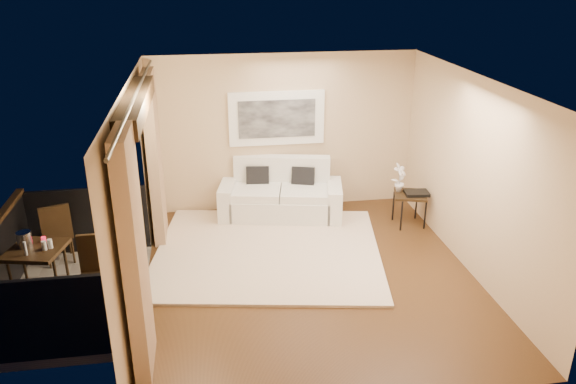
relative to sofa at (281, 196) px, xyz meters
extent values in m
plane|color=#4D3016|center=(0.11, -2.09, -0.35)|extent=(5.00, 5.00, 0.00)
plane|color=white|center=(0.11, -2.09, 2.35)|extent=(5.00, 5.00, 0.00)
plane|color=tan|center=(0.11, 0.41, 1.00)|extent=(4.50, 0.00, 4.50)
plane|color=tan|center=(0.11, -4.59, 1.00)|extent=(4.50, 0.00, 4.50)
plane|color=tan|center=(2.36, -2.09, 1.00)|extent=(0.00, 5.00, 5.00)
plane|color=tan|center=(-2.14, -0.24, 1.00)|extent=(0.00, 2.70, 2.70)
plane|color=tan|center=(-2.14, -3.94, 1.00)|extent=(0.00, 2.70, 2.70)
plane|color=tan|center=(-2.14, -2.09, 2.20)|extent=(0.00, 2.40, 2.40)
cube|color=black|center=(-2.02, -2.09, 2.17)|extent=(0.28, 2.40, 0.22)
cube|color=#605B56|center=(-3.04, -2.09, -0.41)|extent=(1.80, 2.60, 0.12)
cube|color=black|center=(-3.04, -0.82, 0.15)|extent=(1.80, 0.06, 1.00)
cube|color=black|center=(-3.04, -3.36, 0.15)|extent=(1.80, 0.06, 1.00)
cube|color=tan|center=(-2.00, -0.54, 0.97)|extent=(0.16, 0.75, 2.62)
cube|color=tan|center=(-2.00, -3.64, 0.97)|extent=(0.16, 0.75, 2.62)
cylinder|color=#4C473F|center=(-2.00, -2.09, 2.28)|extent=(0.04, 4.80, 0.04)
cube|color=white|center=(-0.01, 0.38, 1.27)|extent=(1.62, 0.05, 0.92)
cube|color=black|center=(-0.01, 0.34, 1.27)|extent=(1.30, 0.02, 0.64)
cube|color=beige|center=(-0.39, -1.32, -0.33)|extent=(3.78, 3.42, 0.04)
cube|color=white|center=(-0.01, -0.07, -0.14)|extent=(1.79, 1.18, 0.41)
cube|color=white|center=(0.05, 0.26, 0.24)|extent=(1.66, 0.53, 0.80)
cube|color=white|center=(-0.90, 0.10, -0.05)|extent=(0.40, 0.90, 0.60)
cube|color=white|center=(0.87, -0.25, -0.05)|extent=(0.40, 0.90, 0.60)
cube|color=white|center=(-0.41, -0.02, 0.13)|extent=(0.91, 0.91, 0.14)
cube|color=white|center=(0.37, -0.18, 0.13)|extent=(0.91, 0.91, 0.14)
cube|color=black|center=(-0.38, 0.20, 0.29)|extent=(0.41, 0.22, 0.40)
cube|color=black|center=(0.39, 0.05, 0.29)|extent=(0.43, 0.29, 0.40)
cube|color=black|center=(2.04, -0.69, 0.19)|extent=(0.63, 0.63, 0.04)
cylinder|color=black|center=(1.84, -0.89, -0.09)|extent=(0.03, 0.03, 0.51)
cylinder|color=black|center=(2.24, -0.89, -0.09)|extent=(0.03, 0.03, 0.51)
cylinder|color=black|center=(1.84, -0.49, -0.09)|extent=(0.03, 0.03, 0.51)
cylinder|color=black|center=(2.24, -0.49, -0.09)|extent=(0.03, 0.03, 0.51)
cube|color=black|center=(2.13, -0.74, 0.23)|extent=(0.41, 0.32, 0.05)
imported|color=white|center=(1.88, -0.57, 0.45)|extent=(0.31, 0.29, 0.49)
cube|color=black|center=(-3.40, -2.15, 0.39)|extent=(0.77, 0.77, 0.05)
cylinder|color=black|center=(-3.66, -2.42, 0.00)|extent=(0.04, 0.04, 0.70)
cylinder|color=black|center=(-3.14, -2.42, 0.00)|extent=(0.04, 0.04, 0.70)
cylinder|color=black|center=(-3.66, -1.89, 0.00)|extent=(0.04, 0.04, 0.70)
cylinder|color=black|center=(-3.14, -1.89, 0.00)|extent=(0.04, 0.04, 0.70)
cube|color=black|center=(-3.42, -1.09, 0.09)|extent=(0.52, 0.52, 0.05)
cube|color=black|center=(-3.36, -1.27, 0.33)|extent=(0.40, 0.18, 0.53)
cylinder|color=black|center=(-3.32, -0.88, -0.14)|extent=(0.03, 0.03, 0.42)
cylinder|color=black|center=(-3.63, -0.99, -0.14)|extent=(0.03, 0.03, 0.42)
cylinder|color=black|center=(-3.21, -1.19, -0.14)|extent=(0.03, 0.03, 0.42)
cylinder|color=black|center=(-3.52, -1.30, -0.14)|extent=(0.03, 0.03, 0.42)
cube|color=black|center=(-2.64, -2.51, 0.10)|extent=(0.44, 0.44, 0.05)
cube|color=black|center=(-2.65, -2.32, 0.36)|extent=(0.42, 0.07, 0.55)
cylinder|color=black|center=(-2.80, -2.69, -0.13)|extent=(0.03, 0.03, 0.43)
cylinder|color=black|center=(-2.46, -2.67, -0.13)|extent=(0.03, 0.03, 0.43)
cylinder|color=black|center=(-2.82, -2.35, -0.13)|extent=(0.03, 0.03, 0.43)
cylinder|color=black|center=(-2.48, -2.33, -0.13)|extent=(0.03, 0.03, 0.43)
cylinder|color=silver|center=(-3.53, -2.09, 0.51)|extent=(0.18, 0.18, 0.20)
cylinder|color=red|center=(-3.33, -1.99, 0.45)|extent=(0.06, 0.06, 0.07)
cylinder|color=silver|center=(-3.46, -2.33, 0.50)|extent=(0.04, 0.04, 0.18)
cylinder|color=silver|center=(-3.27, -2.22, 0.47)|extent=(0.06, 0.06, 0.12)
cylinder|color=white|center=(-3.21, -2.18, 0.47)|extent=(0.06, 0.06, 0.12)
camera|label=1|loc=(-1.24, -8.76, 3.70)|focal=35.00mm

